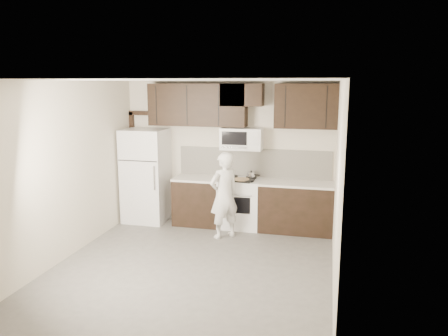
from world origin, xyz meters
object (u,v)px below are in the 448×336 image
at_px(refrigerator, 146,175).
at_px(person, 224,195).
at_px(stove, 240,203).
at_px(microwave, 242,139).

xyz_separation_m(refrigerator, person, (1.70, -0.58, -0.14)).
xyz_separation_m(stove, refrigerator, (-1.85, -0.05, 0.44)).
bearing_deg(refrigerator, microwave, 5.15).
distance_m(refrigerator, person, 1.80).
distance_m(stove, microwave, 1.20).
relative_size(stove, person, 0.62).
relative_size(microwave, refrigerator, 0.42).
distance_m(microwave, refrigerator, 2.00).
height_order(stove, person, person).
bearing_deg(microwave, person, -101.57).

